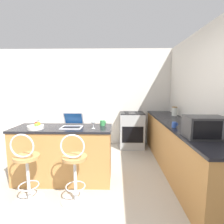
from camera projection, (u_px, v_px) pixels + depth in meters
ground_plane at (82, 208)px, 2.31m from camera, size 20.00×20.00×0.00m
wall_back at (100, 97)px, 4.84m from camera, size 12.00×0.06×2.60m
breakfast_bar at (64, 154)px, 2.97m from camera, size 1.62×0.62×0.93m
counter_right at (178, 147)px, 3.30m from camera, size 0.61×3.25×0.93m
bar_stool_near at (27, 170)px, 2.39m from camera, size 0.40×0.40×1.00m
bar_stool_far at (75, 171)px, 2.37m from camera, size 0.40×0.40×1.00m
laptop at (72, 123)px, 2.91m from camera, size 0.34×0.33×0.24m
microwave at (205, 127)px, 2.27m from camera, size 0.49×0.33×0.28m
stove_range at (132, 130)px, 4.60m from camera, size 0.61×0.60×0.94m
fruit_bowl at (36, 127)px, 2.77m from camera, size 0.25×0.25×0.11m
storage_jar at (174, 111)px, 4.02m from camera, size 0.12×0.12×0.21m
mug_red at (200, 126)px, 2.74m from camera, size 0.10×0.08×0.09m
mug_blue at (174, 125)px, 2.88m from camera, size 0.09×0.07×0.09m
wine_glass_short at (39, 119)px, 2.93m from camera, size 0.07×0.07×0.16m
wine_glass_tall at (93, 122)px, 2.79m from camera, size 0.07×0.07×0.15m
mug_green at (103, 123)px, 3.01m from camera, size 0.10×0.09×0.09m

